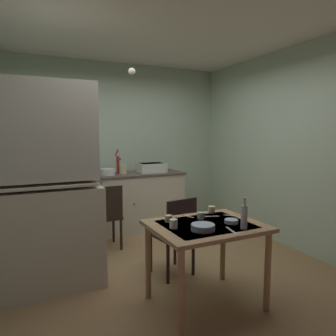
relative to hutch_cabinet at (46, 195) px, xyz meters
The scene contains 25 objects.
ground_plane 1.59m from the hutch_cabinet, ahead, with size 4.71×4.71×0.00m, color #91704A.
wall_back 2.30m from the hutch_cabinet, 56.03° to the left, with size 3.72×0.10×2.70m, color #B0C9B0.
wall_right 3.15m from the hutch_cabinet, ahead, with size 0.10×3.81×2.70m, color #B0CAB1.
ceiling_slab 2.19m from the hutch_cabinet, ahead, with size 3.72×3.81×0.10m, color white.
hutch_cabinet is the anchor object (origin of this frame).
counter_cabinet 2.19m from the hutch_cabinet, 44.82° to the left, with size 1.39×0.64×0.92m.
sink_basin 2.28m from the hutch_cabinet, 41.26° to the left, with size 0.44×0.34×0.15m.
hand_pump 1.95m from the hutch_cabinet, 52.96° to the left, with size 0.05×0.27×0.39m.
mixing_bowl_counter 1.75m from the hutch_cabinet, 56.15° to the left, with size 0.22×0.22×0.10m, color white.
stoneware_crock 1.94m from the hutch_cabinet, 50.46° to the left, with size 0.12×0.12×0.14m, color beige.
dining_table 1.58m from the hutch_cabinet, 35.08° to the right, with size 0.98×0.78×0.75m.
chair_far_side 1.38m from the hutch_cabinet, 11.73° to the right, with size 0.46×0.46×0.88m.
chair_by_counter 1.23m from the hutch_cabinet, 46.25° to the left, with size 0.41×0.41×0.88m.
serving_bowl_wide 1.78m from the hutch_cabinet, 32.91° to the right, with size 0.12×0.12×0.03m, color #9EB2C6.
soup_bowl_small 1.55m from the hutch_cabinet, 41.86° to the right, with size 0.20×0.20×0.05m, color #9EB2C6.
mug_tall 1.51m from the hutch_cabinet, 29.05° to the right, with size 0.07×0.07×0.06m, color #ADD1C1.
teacup_mint 1.64m from the hutch_cabinet, 20.83° to the right, with size 0.07×0.07×0.07m, color beige.
mug_dark 1.30m from the hutch_cabinet, 42.76° to the right, with size 0.07×0.07×0.08m, color white.
teacup_cream 1.21m from the hutch_cabinet, 34.46° to the right, with size 0.07×0.07×0.06m, color beige.
glass_bottle 1.87m from the hutch_cabinet, 37.61° to the right, with size 0.06×0.06×0.27m.
table_knife 1.78m from the hutch_cabinet, 40.51° to the right, with size 0.22×0.02×0.01m, color silver.
teaspoon_near_bowl 1.80m from the hutch_cabinet, 24.88° to the right, with size 0.12×0.02×0.01m, color beige.
teaspoon_by_cup 1.62m from the hutch_cabinet, 25.94° to the right, with size 0.14×0.02×0.01m, color beige.
serving_spoon 1.39m from the hutch_cabinet, 26.01° to the right, with size 0.15×0.02×0.01m, color beige.
pendant_bulb 1.68m from the hutch_cabinet, 17.99° to the left, with size 0.08×0.08×0.08m, color #F9EFCC.
Camera 1 is at (-1.46, -3.13, 1.56)m, focal length 32.90 mm.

